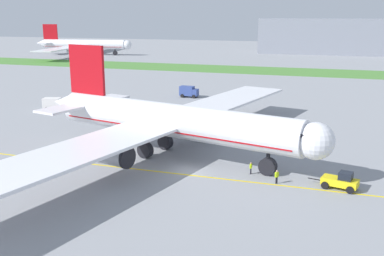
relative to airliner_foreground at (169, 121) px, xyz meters
name	(u,v)px	position (x,y,z in m)	size (l,w,h in m)	color
ground_plane	(189,171)	(4.93, -5.37, -5.29)	(600.00, 600.00, 0.00)	gray
apron_taxi_line	(185,175)	(4.93, -6.93, -5.29)	(280.00, 0.36, 0.01)	yellow
grass_median_strip	(289,71)	(4.93, 108.46, -5.24)	(320.00, 24.00, 0.10)	#4C8438
airliner_foreground	(169,121)	(0.00, 0.00, 0.00)	(46.65, 74.90, 15.58)	white
pushback_tug	(341,181)	(24.13, -5.82, -4.30)	(6.03, 3.09, 2.19)	yellow
ground_crew_wingwalker_port	(44,156)	(-15.37, -8.59, -4.25)	(0.57, 0.39, 1.71)	black
ground_crew_marshaller_front	(277,176)	(16.62, -6.46, -4.24)	(0.46, 0.53, 1.72)	black
ground_crew_wingwalker_starboard	(251,167)	(12.94, -4.01, -4.32)	(0.28, 0.56, 1.60)	black
service_truck_baggage_loader	(189,91)	(-12.81, 47.15, -3.79)	(4.67, 2.51, 2.78)	#33478C
service_truck_fuel_bowser	(55,104)	(-35.19, 22.88, -3.79)	(5.29, 3.56, 2.71)	white
parked_airliner_far_left	(83,45)	(-103.58, 146.86, -0.11)	(51.16, 82.78, 15.25)	white
terminal_building	(367,37)	(34.14, 191.81, 3.71)	(108.25, 20.00, 18.00)	gray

